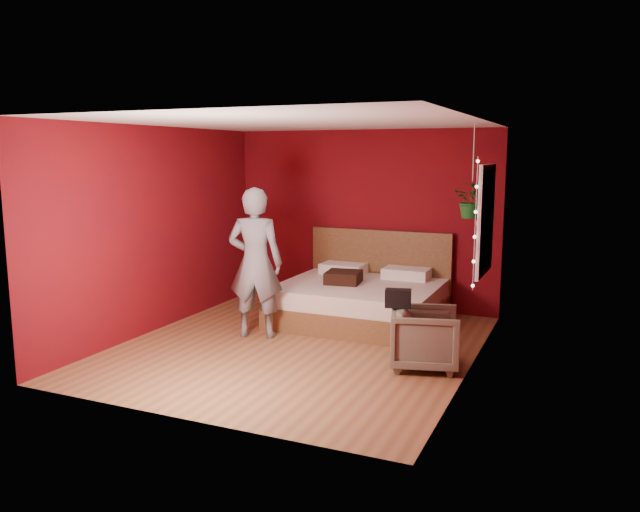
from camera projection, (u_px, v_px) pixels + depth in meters
The scene contains 10 objects.
floor at pixel (299, 346), 7.38m from camera, with size 4.50×4.50×0.00m, color #8E5D39.
room_walls at pixel (298, 205), 7.11m from camera, with size 4.04×4.54×2.62m.
window at pixel (485, 220), 7.18m from camera, with size 0.05×0.97×1.27m.
fairy_lights at pixel (475, 224), 6.71m from camera, with size 0.04×0.04×1.45m.
bed at pixel (362, 299), 8.49m from camera, with size 2.11×1.79×1.16m.
person at pixel (255, 263), 7.64m from camera, with size 0.68×0.44×1.86m, color slate.
armchair at pixel (425, 338), 6.60m from camera, with size 0.69×0.71×0.64m, color #696953.
handbag at pixel (398, 298), 6.60m from camera, with size 0.27×0.14×0.19m, color black.
throw_pillow at pixel (344, 277), 8.41m from camera, with size 0.45×0.45×0.16m, color black.
hanging_plant at pixel (472, 200), 7.60m from camera, with size 0.50×0.47×1.13m.
Camera 1 is at (3.07, -6.42, 2.25)m, focal length 35.00 mm.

